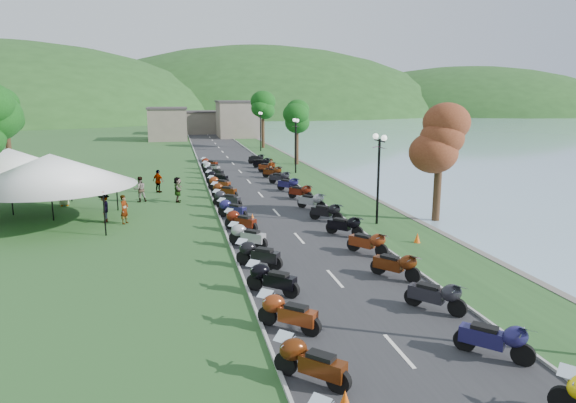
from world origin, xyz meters
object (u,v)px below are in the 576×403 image
pedestrian_b (141,202)px  pedestrian_c (105,222)px  pedestrian_a (125,224)px  vendor_tent_main (53,190)px

pedestrian_b → pedestrian_c: (-1.63, -5.46, 0.00)m
pedestrian_a → vendor_tent_main: bearing=108.5°
vendor_tent_main → pedestrian_a: bearing=-9.4°
vendor_tent_main → pedestrian_c: bearing=1.0°
pedestrian_a → pedestrian_c: size_ratio=0.97×
vendor_tent_main → pedestrian_c: size_ratio=3.58×
pedestrian_b → pedestrian_c: size_ratio=1.03×
vendor_tent_main → pedestrian_c: vendor_tent_main is taller
pedestrian_b → pedestrian_c: 5.70m
vendor_tent_main → pedestrian_b: vendor_tent_main is taller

